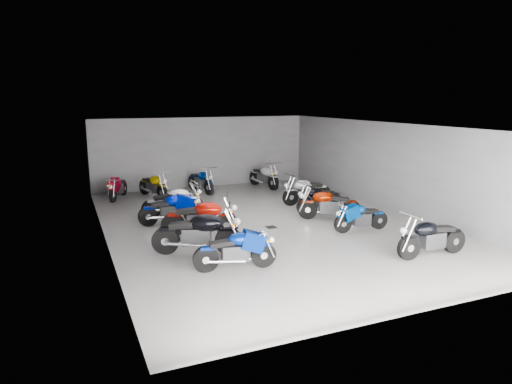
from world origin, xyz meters
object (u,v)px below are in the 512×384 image
at_px(motorcycle_left_e, 171,209).
at_px(motorcycle_back_b, 153,185).
at_px(motorcycle_left_d, 201,218).
at_px(motorcycle_back_e, 264,176).
at_px(drain_grate, 271,227).
at_px(motorcycle_right_a, 431,237).
at_px(motorcycle_right_d, 329,204).
at_px(motorcycle_right_e, 319,199).
at_px(motorcycle_left_b, 236,250).
at_px(motorcycle_left_f, 174,202).
at_px(motorcycle_back_c, 201,181).
at_px(motorcycle_back_a, 118,187).
at_px(motorcycle_right_c, 361,217).
at_px(motorcycle_left_c, 198,233).
at_px(motorcycle_right_f, 306,191).

distance_m(motorcycle_left_e, motorcycle_back_b, 4.39).
bearing_deg(motorcycle_left_d, motorcycle_back_e, 163.04).
bearing_deg(drain_grate, motorcycle_back_e, 67.96).
xyz_separation_m(drain_grate, motorcycle_right_a, (2.69, -4.09, 0.51)).
height_order(motorcycle_left_e, motorcycle_right_d, motorcycle_right_d).
xyz_separation_m(motorcycle_right_d, motorcycle_right_e, (0.21, 1.00, -0.03)).
height_order(motorcycle_left_b, motorcycle_left_f, motorcycle_left_f).
bearing_deg(motorcycle_right_d, motorcycle_back_b, 64.33).
bearing_deg(motorcycle_left_e, motorcycle_back_c, 156.91).
distance_m(motorcycle_left_e, motorcycle_back_a, 4.77).
xyz_separation_m(motorcycle_back_a, motorcycle_back_e, (6.50, -0.12, 0.06)).
bearing_deg(motorcycle_left_e, drain_grate, 63.97).
bearing_deg(motorcycle_left_b, motorcycle_right_c, 118.07).
bearing_deg(motorcycle_right_e, motorcycle_back_b, 35.74).
relative_size(motorcycle_right_d, motorcycle_back_e, 0.91).
relative_size(motorcycle_right_a, motorcycle_back_e, 0.96).
bearing_deg(motorcycle_left_c, motorcycle_right_e, 140.74).
xyz_separation_m(motorcycle_left_e, motorcycle_right_e, (5.29, -0.47, -0.01)).
bearing_deg(drain_grate, motorcycle_left_b, -127.72).
distance_m(motorcycle_back_b, motorcycle_back_c, 2.12).
bearing_deg(motorcycle_back_c, motorcycle_left_e, 51.10).
relative_size(motorcycle_left_d, motorcycle_right_c, 1.19).
relative_size(motorcycle_left_b, motorcycle_back_b, 1.00).
bearing_deg(motorcycle_right_f, motorcycle_left_e, 93.98).
height_order(motorcycle_left_b, motorcycle_left_c, motorcycle_left_c).
bearing_deg(motorcycle_right_c, motorcycle_right_e, 1.73).
bearing_deg(motorcycle_right_f, motorcycle_back_b, 51.37).
bearing_deg(motorcycle_right_f, motorcycle_right_c, 170.71).
relative_size(motorcycle_left_e, motorcycle_left_f, 0.97).
bearing_deg(motorcycle_left_b, motorcycle_right_a, 87.44).
xyz_separation_m(motorcycle_left_d, motorcycle_back_a, (-1.69, 6.29, -0.08)).
xyz_separation_m(motorcycle_left_d, motorcycle_back_e, (4.81, 6.17, -0.02)).
height_order(motorcycle_left_c, motorcycle_back_a, motorcycle_left_c).
distance_m(motorcycle_left_f, motorcycle_back_e, 6.16).
distance_m(drain_grate, motorcycle_right_c, 2.82).
height_order(motorcycle_right_a, motorcycle_back_e, motorcycle_back_e).
bearing_deg(motorcycle_right_c, motorcycle_left_b, 111.26).
bearing_deg(motorcycle_left_b, motorcycle_right_f, 147.73).
distance_m(motorcycle_left_b, motorcycle_back_e, 10.31).
distance_m(motorcycle_left_b, motorcycle_left_d, 2.95).
bearing_deg(drain_grate, motorcycle_left_c, -151.20).
distance_m(motorcycle_left_f, motorcycle_right_a, 8.49).
bearing_deg(motorcycle_right_a, motorcycle_back_e, 2.26).
bearing_deg(motorcycle_right_a, motorcycle_back_b, 28.75).
bearing_deg(motorcycle_right_e, motorcycle_left_d, 93.68).
height_order(drain_grate, motorcycle_right_c, motorcycle_right_c).
relative_size(motorcycle_left_b, motorcycle_right_d, 1.01).
relative_size(motorcycle_left_c, motorcycle_left_e, 1.08).
bearing_deg(motorcycle_right_d, motorcycle_right_f, 14.07).
xyz_separation_m(motorcycle_left_e, motorcycle_back_b, (0.23, 4.39, 0.00)).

